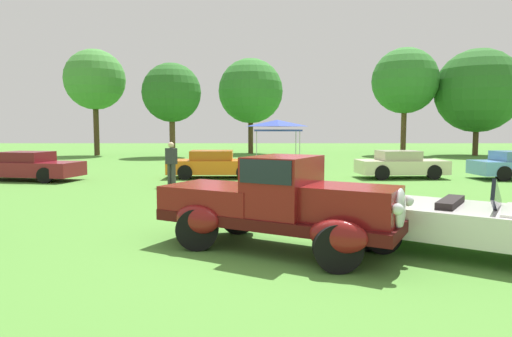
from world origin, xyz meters
TOP-DOWN VIEW (x-y plane):
  - ground_plane at (0.00, 0.00)m, footprint 120.00×120.00m
  - feature_pickup_truck at (-0.02, -0.05)m, footprint 4.54×3.37m
  - neighbor_convertible at (3.48, -0.48)m, footprint 4.78×3.98m
  - show_car_burgundy at (-10.08, 10.82)m, footprint 4.54×2.49m
  - show_car_orange at (-2.28, 11.84)m, footprint 4.25×1.79m
  - show_car_cream at (6.01, 11.73)m, footprint 3.91×1.92m
  - spectator_near_truck at (-3.63, 8.75)m, footprint 0.47×0.41m
  - canopy_tent_left_field at (0.79, 17.83)m, footprint 2.66×2.66m
  - treeline_far_left at (-13.60, 28.72)m, footprint 4.89×4.89m
  - treeline_mid_left at (-7.01, 26.94)m, footprint 4.58×4.58m
  - treeline_center at (-0.91, 31.68)m, footprint 5.69×5.69m
  - treeline_mid_right at (11.97, 29.41)m, footprint 5.44×5.44m
  - treeline_far_right at (17.69, 28.66)m, footprint 6.80×6.80m

SIDE VIEW (x-z plane):
  - ground_plane at x=0.00m, z-range 0.00..0.00m
  - neighbor_convertible at x=3.48m, z-range -0.12..1.28m
  - show_car_cream at x=6.01m, z-range -0.01..1.21m
  - show_car_orange at x=-2.28m, z-range -0.01..1.21m
  - show_car_burgundy at x=-10.08m, z-range -0.01..1.21m
  - feature_pickup_truck at x=-0.02m, z-range 0.02..1.72m
  - spectator_near_truck at x=-3.63m, z-range 0.07..1.76m
  - canopy_tent_left_field at x=0.79m, z-range 1.07..3.78m
  - treeline_mid_left at x=-7.01m, z-range 1.33..8.63m
  - treeline_far_right at x=17.69m, z-range 0.94..9.64m
  - treeline_center at x=-0.91m, z-range 1.33..9.71m
  - treeline_mid_right at x=11.97m, z-range 1.71..10.61m
  - treeline_far_left at x=-13.60m, z-range 1.85..10.50m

